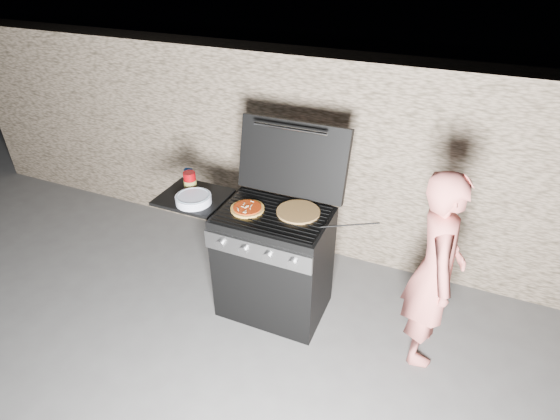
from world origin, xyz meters
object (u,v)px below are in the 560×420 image
at_px(pizza_topped, 247,208).
at_px(sauce_jar, 190,181).
at_px(gas_grill, 245,255).
at_px(person, 435,271).

bearing_deg(pizza_topped, sauce_jar, 168.98).
bearing_deg(pizza_topped, gas_grill, 151.93).
bearing_deg(gas_grill, pizza_topped, -28.07).
height_order(gas_grill, pizza_topped, pizza_topped).
bearing_deg(pizza_topped, person, 2.79).
distance_m(gas_grill, sauce_jar, 0.72).
relative_size(sauce_jar, person, 0.10).
distance_m(gas_grill, pizza_topped, 0.47).
height_order(gas_grill, person, person).
xyz_separation_m(gas_grill, sauce_jar, (-0.49, 0.08, 0.52)).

